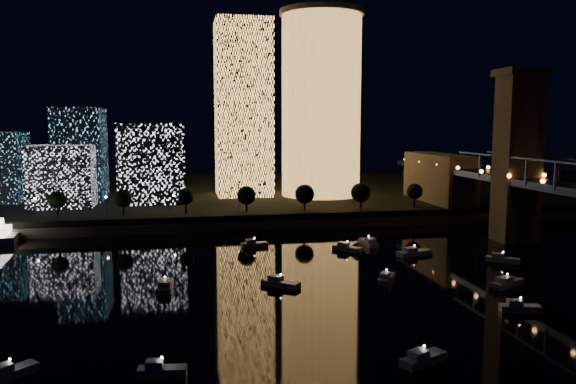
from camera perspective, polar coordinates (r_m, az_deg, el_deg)
ground at (r=108.18m, az=6.63°, el=-11.61°), size 520.00×520.00×0.00m
far_bank at (r=261.60m, az=-3.84°, el=-0.07°), size 420.00×160.00×5.00m
seawall at (r=185.38m, az=-0.94°, el=-3.26°), size 420.00×6.00×3.00m
tower_cylindrical at (r=231.24m, az=3.39°, el=8.89°), size 34.00×34.00×74.28m
tower_rectangular at (r=232.40m, az=-4.56°, el=8.40°), size 22.23×22.23×70.74m
midrise_blocks at (r=224.96m, az=-20.27°, el=2.74°), size 79.03×37.75×35.44m
motorboats at (r=126.45m, az=4.71°, el=-8.46°), size 129.24×85.82×2.78m
esplanade_trees at (r=187.33m, az=-10.42°, el=-0.50°), size 166.21×6.84×8.92m
street_lamps at (r=193.49m, az=-11.53°, el=-0.72°), size 132.70×0.70×5.65m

